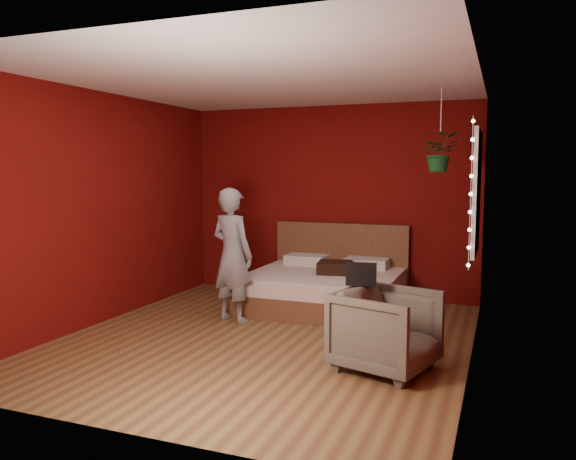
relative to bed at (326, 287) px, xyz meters
name	(u,v)px	position (x,y,z in m)	size (l,w,h in m)	color
floor	(266,339)	(-0.18, -1.51, -0.26)	(4.50, 4.50, 0.00)	brown
room_walls	(265,175)	(-0.18, -1.51, 1.42)	(4.04, 4.54, 2.62)	#620C0A
window	(476,192)	(1.78, -0.61, 1.24)	(0.05, 0.97, 1.27)	white
fairy_lights	(471,194)	(1.76, -1.13, 1.24)	(0.04, 0.04, 1.45)	silver
bed	(326,287)	(0.00, 0.00, 0.00)	(1.84, 1.56, 1.01)	brown
person	(232,255)	(-0.81, -1.01, 0.50)	(0.56, 0.37, 1.53)	gray
armchair	(386,330)	(1.15, -1.97, 0.09)	(0.76, 0.78, 0.71)	#555143
handbag	(361,274)	(0.89, -1.85, 0.54)	(0.27, 0.13, 0.19)	black
throw_pillow	(335,267)	(0.13, -0.07, 0.27)	(0.40, 0.40, 0.14)	black
hanging_plant	(440,152)	(1.39, -0.40, 1.65)	(0.45, 0.42, 0.90)	silver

